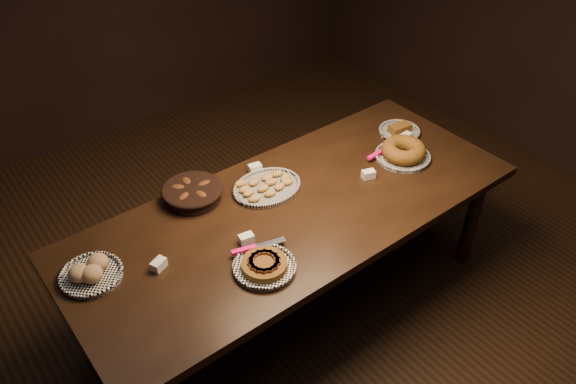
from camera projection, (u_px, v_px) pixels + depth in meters
ground at (294, 303)px, 3.35m from camera, size 5.00×5.00×0.00m
buffet_table at (295, 218)px, 2.93m from camera, size 2.40×1.00×0.75m
apple_tart_plate at (264, 265)px, 2.52m from camera, size 0.33×0.31×0.06m
madeleine_platter at (266, 187)px, 2.99m from camera, size 0.38×0.31×0.04m
bundt_cake_plate at (403, 152)px, 3.20m from camera, size 0.36×0.33×0.10m
croissant_basket at (192, 192)px, 2.90m from camera, size 0.38×0.38×0.08m
bread_roll_plate at (90, 272)px, 2.48m from camera, size 0.28×0.28×0.09m
loaf_plate at (399, 131)px, 3.42m from camera, size 0.25×0.25×0.06m
tent_cards at (295, 192)px, 2.94m from camera, size 1.75×0.50×0.04m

